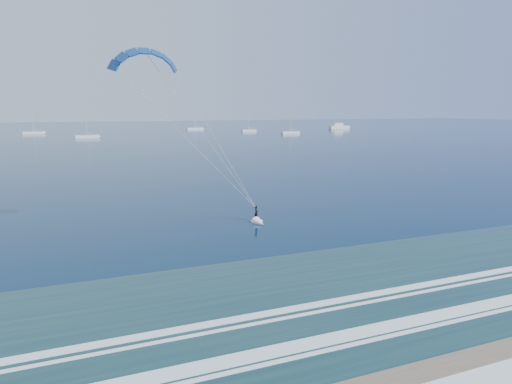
{
  "coord_description": "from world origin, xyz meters",
  "views": [
    {
      "loc": [
        -13.11,
        -13.37,
        11.85
      ],
      "look_at": [
        2.74,
        25.31,
        4.22
      ],
      "focal_mm": 32.0,
      "sensor_mm": 36.0,
      "label": 1
    }
  ],
  "objects_px": {
    "sailboat_6": "(290,133)",
    "motor_yacht": "(339,127)",
    "sailboat_2": "(34,133)",
    "sailboat_5": "(249,131)",
    "kitesurfer_rig": "(206,137)",
    "sailboat_4": "(195,129)",
    "sailboat_3": "(87,136)"
  },
  "relations": [
    {
      "from": "sailboat_5",
      "to": "sailboat_2",
      "type": "bearing_deg",
      "value": 169.92
    },
    {
      "from": "kitesurfer_rig",
      "to": "motor_yacht",
      "type": "distance_m",
      "value": 241.14
    },
    {
      "from": "sailboat_5",
      "to": "sailboat_3",
      "type": "bearing_deg",
      "value": -163.92
    },
    {
      "from": "kitesurfer_rig",
      "to": "sailboat_2",
      "type": "height_order",
      "value": "kitesurfer_rig"
    },
    {
      "from": "kitesurfer_rig",
      "to": "sailboat_3",
      "type": "distance_m",
      "value": 159.99
    },
    {
      "from": "motor_yacht",
      "to": "sailboat_5",
      "type": "distance_m",
      "value": 65.12
    },
    {
      "from": "motor_yacht",
      "to": "sailboat_6",
      "type": "distance_m",
      "value": 66.12
    },
    {
      "from": "sailboat_5",
      "to": "sailboat_4",
      "type": "bearing_deg",
      "value": 120.41
    },
    {
      "from": "motor_yacht",
      "to": "sailboat_4",
      "type": "distance_m",
      "value": 86.29
    },
    {
      "from": "kitesurfer_rig",
      "to": "motor_yacht",
      "type": "relative_size",
      "value": 1.41
    },
    {
      "from": "sailboat_5",
      "to": "sailboat_6",
      "type": "xyz_separation_m",
      "value": [
        11.1,
        -26.69,
        0.01
      ]
    },
    {
      "from": "kitesurfer_rig",
      "to": "sailboat_6",
      "type": "relative_size",
      "value": 1.47
    },
    {
      "from": "sailboat_2",
      "to": "sailboat_5",
      "type": "bearing_deg",
      "value": -10.08
    },
    {
      "from": "sailboat_3",
      "to": "sailboat_5",
      "type": "xyz_separation_m",
      "value": [
        80.93,
        23.32,
        -0.01
      ]
    },
    {
      "from": "kitesurfer_rig",
      "to": "sailboat_4",
      "type": "distance_m",
      "value": 224.38
    },
    {
      "from": "kitesurfer_rig",
      "to": "sailboat_3",
      "type": "height_order",
      "value": "kitesurfer_rig"
    },
    {
      "from": "sailboat_3",
      "to": "sailboat_4",
      "type": "distance_m",
      "value": 83.71
    },
    {
      "from": "sailboat_2",
      "to": "sailboat_5",
      "type": "height_order",
      "value": "sailboat_2"
    },
    {
      "from": "motor_yacht",
      "to": "sailboat_5",
      "type": "bearing_deg",
      "value": -168.21
    },
    {
      "from": "sailboat_2",
      "to": "sailboat_6",
      "type": "bearing_deg",
      "value": -21.49
    },
    {
      "from": "sailboat_3",
      "to": "sailboat_4",
      "type": "xyz_separation_m",
      "value": [
        60.93,
        57.41,
        -0.0
      ]
    },
    {
      "from": "sailboat_5",
      "to": "sailboat_6",
      "type": "distance_m",
      "value": 28.9
    },
    {
      "from": "sailboat_2",
      "to": "sailboat_4",
      "type": "height_order",
      "value": "sailboat_4"
    },
    {
      "from": "motor_yacht",
      "to": "sailboat_2",
      "type": "xyz_separation_m",
      "value": [
        -167.09,
        5.07,
        -0.71
      ]
    },
    {
      "from": "sailboat_4",
      "to": "sailboat_5",
      "type": "relative_size",
      "value": 1.19
    },
    {
      "from": "motor_yacht",
      "to": "sailboat_3",
      "type": "xyz_separation_m",
      "value": [
        -144.68,
        -36.63,
        -0.7
      ]
    },
    {
      "from": "sailboat_3",
      "to": "sailboat_5",
      "type": "distance_m",
      "value": 84.23
    },
    {
      "from": "motor_yacht",
      "to": "sailboat_4",
      "type": "relative_size",
      "value": 1.0
    },
    {
      "from": "sailboat_6",
      "to": "sailboat_5",
      "type": "bearing_deg",
      "value": 112.58
    },
    {
      "from": "kitesurfer_rig",
      "to": "sailboat_4",
      "type": "relative_size",
      "value": 1.4
    },
    {
      "from": "sailboat_3",
      "to": "motor_yacht",
      "type": "bearing_deg",
      "value": 14.21
    },
    {
      "from": "sailboat_6",
      "to": "motor_yacht",
      "type": "bearing_deg",
      "value": 37.22
    }
  ]
}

